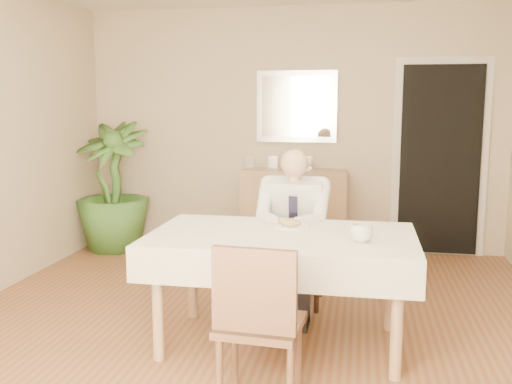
% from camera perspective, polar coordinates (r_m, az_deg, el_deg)
% --- Properties ---
extents(room, '(5.00, 5.02, 2.60)m').
position_cam_1_polar(room, '(3.75, -0.97, 4.48)').
color(room, brown).
rests_on(room, ground).
extents(window, '(1.34, 0.04, 1.44)m').
position_cam_1_polar(window, '(1.41, -21.19, 2.62)').
color(window, beige).
rests_on(window, room).
extents(doorway, '(0.96, 0.07, 2.10)m').
position_cam_1_polar(doorway, '(6.21, 17.90, 3.03)').
color(doorway, beige).
rests_on(doorway, ground).
extents(mirror, '(0.86, 0.04, 0.76)m').
position_cam_1_polar(mirror, '(6.17, 4.07, 8.52)').
color(mirror, silver).
rests_on(mirror, room).
extents(dining_table, '(1.72, 1.02, 0.75)m').
position_cam_1_polar(dining_table, '(3.72, 2.58, -5.44)').
color(dining_table, '#A17551').
rests_on(dining_table, ground).
extents(chair_far, '(0.45, 0.45, 0.93)m').
position_cam_1_polar(chair_far, '(4.61, 4.07, -4.48)').
color(chair_far, '#472D1B').
rests_on(chair_far, ground).
extents(chair_near, '(0.46, 0.46, 0.90)m').
position_cam_1_polar(chair_near, '(2.98, 0.20, -12.46)').
color(chair_near, '#472D1B').
rests_on(chair_near, ground).
extents(seated_man, '(0.48, 0.72, 1.24)m').
position_cam_1_polar(seated_man, '(4.29, 3.67, -3.20)').
color(seated_man, white).
rests_on(seated_man, ground).
extents(plate, '(0.26, 0.26, 0.02)m').
position_cam_1_polar(plate, '(3.90, 3.50, -3.38)').
color(plate, white).
rests_on(plate, dining_table).
extents(food, '(0.14, 0.14, 0.06)m').
position_cam_1_polar(food, '(3.89, 3.51, -3.07)').
color(food, olive).
rests_on(food, dining_table).
extents(knife, '(0.01, 0.13, 0.01)m').
position_cam_1_polar(knife, '(3.83, 3.99, -3.35)').
color(knife, silver).
rests_on(knife, dining_table).
extents(fork, '(0.01, 0.13, 0.01)m').
position_cam_1_polar(fork, '(3.84, 2.80, -3.30)').
color(fork, silver).
rests_on(fork, dining_table).
extents(coffee_mug, '(0.18, 0.18, 0.11)m').
position_cam_1_polar(coffee_mug, '(3.53, 10.49, -4.07)').
color(coffee_mug, white).
rests_on(coffee_mug, dining_table).
extents(sideboard, '(1.12, 0.42, 0.89)m').
position_cam_1_polar(sideboard, '(6.13, 3.80, -1.88)').
color(sideboard, '#A17551').
rests_on(sideboard, ground).
extents(photo_frame_left, '(0.10, 0.02, 0.14)m').
position_cam_1_polar(photo_frame_left, '(6.18, -0.68, 3.04)').
color(photo_frame_left, silver).
rests_on(photo_frame_left, sideboard).
extents(photo_frame_center, '(0.10, 0.02, 0.14)m').
position_cam_1_polar(photo_frame_center, '(6.13, 1.71, 2.99)').
color(photo_frame_center, silver).
rests_on(photo_frame_center, sideboard).
extents(photo_frame_right, '(0.10, 0.02, 0.14)m').
position_cam_1_polar(photo_frame_right, '(6.09, 5.19, 2.92)').
color(photo_frame_right, silver).
rests_on(photo_frame_right, sideboard).
extents(potted_palm, '(0.87, 0.87, 1.39)m').
position_cam_1_polar(potted_palm, '(6.35, -14.12, 0.56)').
color(potted_palm, '#31591F').
rests_on(potted_palm, ground).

